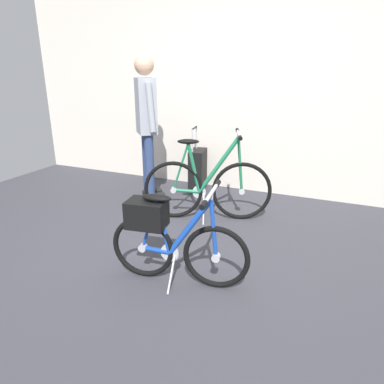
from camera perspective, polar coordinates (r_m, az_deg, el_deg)
name	(u,v)px	position (r m, az deg, el deg)	size (l,w,h in m)	color
ground_plane	(174,262)	(2.92, -2.98, -11.48)	(6.50, 6.50, 0.00)	#38383F
back_wall	(249,73)	(4.49, 9.37, 18.89)	(6.50, 0.10, 2.96)	silver
folding_bike_foreground	(168,236)	(2.53, -3.96, -7.28)	(1.04, 0.53, 0.74)	black
display_bike_left	(207,187)	(3.61, 2.54, 0.85)	(1.27, 0.61, 0.93)	black
visitor_near_wall	(147,120)	(4.12, -7.49, 11.63)	(0.39, 0.42, 1.67)	navy
rolling_suitcase	(198,169)	(4.52, 0.95, 3.76)	(0.24, 0.39, 0.83)	black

